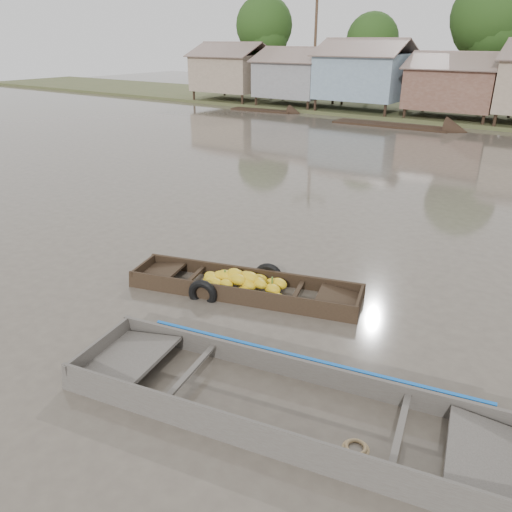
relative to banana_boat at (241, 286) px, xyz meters
The scene contains 3 objects.
ground 0.65m from the banana_boat, 47.80° to the right, with size 120.00×120.00×0.00m, color #4B4239.
banana_boat is the anchor object (origin of this frame).
viewer_boat 4.15m from the banana_boat, 43.35° to the right, with size 7.52×3.35×0.59m.
Camera 1 is at (5.73, -7.69, 5.39)m, focal length 35.00 mm.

